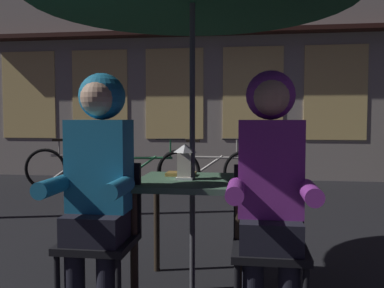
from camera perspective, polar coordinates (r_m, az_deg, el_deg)
cafe_table at (r=2.74m, az=0.05°, el=-6.98°), size 0.72×0.72×0.74m
lantern at (r=2.72m, az=-0.95°, el=-2.31°), size 0.11×0.11×0.23m
chair_left at (r=2.53m, az=-12.16°, el=-11.38°), size 0.40×0.40×0.87m
chair_right at (r=2.39m, az=10.55°, el=-12.26°), size 0.40×0.40×0.87m
person_left_hooded at (r=2.41m, az=-12.73°, el=-3.49°), size 0.45×0.56×1.40m
person_right_hooded at (r=2.27m, az=10.72°, el=-3.93°), size 0.45×0.56×1.40m
shopfront_building at (r=8.32m, az=3.13°, el=17.09°), size 10.00×0.93×6.20m
bicycle_nearest at (r=6.90m, az=-15.46°, el=-3.17°), size 1.66×0.34×0.84m
bicycle_second at (r=6.29m, az=-6.54°, el=-3.70°), size 1.67×0.31×0.84m
bicycle_third at (r=6.35m, az=2.64°, el=-3.62°), size 1.68×0.14×0.84m
book at (r=2.90m, az=-1.51°, el=-4.12°), size 0.20×0.14×0.02m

